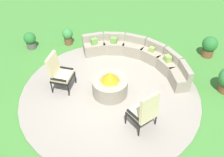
# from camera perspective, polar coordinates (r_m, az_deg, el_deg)

# --- Properties ---
(ground_plane) EXTENTS (24.00, 24.00, 0.00)m
(ground_plane) POSITION_cam_1_polar(r_m,az_deg,el_deg) (7.25, -0.46, -3.68)
(ground_plane) COLOR #478C38
(patio_circle) EXTENTS (5.24, 5.24, 0.06)m
(patio_circle) POSITION_cam_1_polar(r_m,az_deg,el_deg) (7.23, -0.46, -3.51)
(patio_circle) COLOR #9E9384
(patio_circle) RESTS_ON ground_plane
(fire_pit) EXTENTS (1.02, 1.02, 0.78)m
(fire_pit) POSITION_cam_1_polar(r_m,az_deg,el_deg) (6.99, -0.48, -1.54)
(fire_pit) COLOR #9E937F
(fire_pit) RESTS_ON patio_circle
(curved_stone_bench) EXTENTS (3.79, 1.83, 0.70)m
(curved_stone_bench) POSITION_cam_1_polar(r_m,az_deg,el_deg) (8.24, 6.23, 5.50)
(curved_stone_bench) COLOR #9E937F
(curved_stone_bench) RESTS_ON patio_circle
(lounge_chair_front_left) EXTENTS (0.62, 0.63, 1.14)m
(lounge_chair_front_left) POSITION_cam_1_polar(r_m,az_deg,el_deg) (7.17, -12.29, 1.45)
(lounge_chair_front_left) COLOR black
(lounge_chair_front_left) RESTS_ON patio_circle
(lounge_chair_front_right) EXTENTS (0.79, 0.84, 1.16)m
(lounge_chair_front_right) POSITION_cam_1_polar(r_m,az_deg,el_deg) (6.00, 7.64, -7.51)
(lounge_chair_front_right) COLOR black
(lounge_chair_front_right) RESTS_ON patio_circle
(potted_plant_0) EXTENTS (0.39, 0.39, 0.63)m
(potted_plant_0) POSITION_cam_1_polar(r_m,az_deg,el_deg) (9.34, -10.29, 9.82)
(potted_plant_0) COLOR brown
(potted_plant_0) RESTS_ON ground_plane
(potted_plant_3) EXTENTS (0.52, 0.52, 0.75)m
(potted_plant_3) POSITION_cam_1_polar(r_m,az_deg,el_deg) (9.15, 21.79, 7.06)
(potted_plant_3) COLOR brown
(potted_plant_3) RESTS_ON ground_plane
(potted_plant_4) EXTENTS (0.43, 0.43, 0.63)m
(potted_plant_4) POSITION_cam_1_polar(r_m,az_deg,el_deg) (9.45, -18.57, 8.57)
(potted_plant_4) COLOR #605B56
(potted_plant_4) RESTS_ON ground_plane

